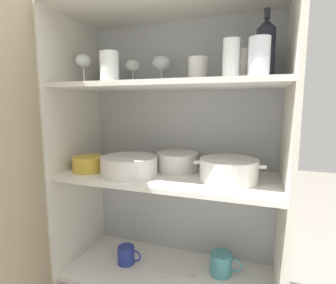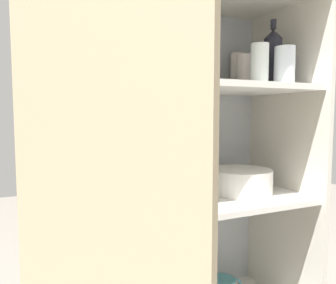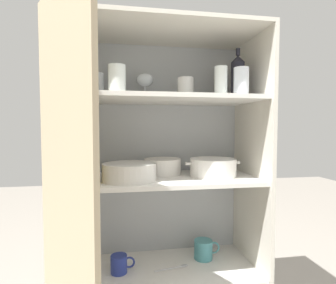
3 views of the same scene
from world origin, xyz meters
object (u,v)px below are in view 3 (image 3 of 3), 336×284
at_px(wine_bottle, 238,76).
at_px(plate_stack_white, 129,172).
at_px(mixing_bowl_large, 162,166).
at_px(coffee_mug_primary, 204,249).
at_px(serving_bowl_small, 82,174).
at_px(casserole_dish, 213,167).

relative_size(wine_bottle, plate_stack_white, 0.98).
relative_size(wine_bottle, mixing_bowl_large, 1.25).
relative_size(mixing_bowl_large, coffee_mug_primary, 1.38).
height_order(wine_bottle, serving_bowl_small, wine_bottle).
bearing_deg(plate_stack_white, serving_bowl_small, -178.54).
bearing_deg(casserole_dish, plate_stack_white, -173.45).
bearing_deg(serving_bowl_small, wine_bottle, 2.38).
bearing_deg(serving_bowl_small, coffee_mug_primary, 11.38).
distance_m(plate_stack_white, mixing_bowl_large, 0.23).
xyz_separation_m(plate_stack_white, casserole_dish, (0.42, 0.05, 0.00)).
bearing_deg(casserole_dish, mixing_bowl_large, 158.69).
bearing_deg(serving_bowl_small, plate_stack_white, 1.46).
xyz_separation_m(serving_bowl_small, casserole_dish, (0.63, 0.05, 0.01)).
height_order(casserole_dish, coffee_mug_primary, casserole_dish).
bearing_deg(mixing_bowl_large, plate_stack_white, -140.69).
height_order(wine_bottle, casserole_dish, wine_bottle).
bearing_deg(wine_bottle, mixing_bowl_large, 161.88).
bearing_deg(casserole_dish, wine_bottle, -11.03).
xyz_separation_m(plate_stack_white, coffee_mug_primary, (0.39, 0.12, -0.45)).
height_order(mixing_bowl_large, coffee_mug_primary, mixing_bowl_large).
bearing_deg(mixing_bowl_large, casserole_dish, -21.31).
relative_size(wine_bottle, casserole_dish, 0.86).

